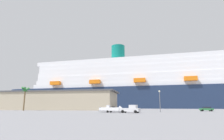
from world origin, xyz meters
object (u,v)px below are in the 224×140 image
Objects in this scene: street_lamp at (160,98)px; parked_car_white_van at (97,108)px; parked_car_black_coupe at (46,108)px; parked_car_green_wagon at (206,109)px; small_boat_on_trailer at (112,109)px; cruise_ship at (166,87)px; palm_tree at (25,92)px; pickup_truck at (131,109)px; parked_car_silver_sedan at (112,108)px.

parked_car_white_van is at bearing 141.59° from street_lamp.
parked_car_black_coupe and parked_car_green_wagon have the same top height.
small_boat_on_trailer is 1.99× the size of parked_car_black_coupe.
cruise_ship is at bearing 85.17° from street_lamp.
parked_car_black_coupe is at bearing -131.81° from cruise_ship.
pickup_truck is at bearing -15.64° from palm_tree.
palm_tree is 36.89m from parked_car_silver_sedan.
parked_car_black_coupe is 1.00× the size of parked_car_green_wagon.
street_lamp is at bearing -140.17° from parked_car_green_wagon.
palm_tree is 2.13× the size of parked_car_black_coupe.
parked_car_green_wagon is at bearing 40.66° from pickup_truck.
cruise_ship reaches higher than parked_car_green_wagon.
pickup_truck reaches higher than parked_car_white_van.
street_lamp is 1.48× the size of parked_car_black_coupe.
cruise_ship reaches higher than street_lamp.
parked_car_green_wagon is at bearing -3.89° from parked_car_black_coupe.
small_boat_on_trailer is 36.05m from parked_car_green_wagon.
cruise_ship is 71.78m from parked_car_white_van.
palm_tree is at bearing 163.99° from small_boat_on_trailer.
parked_car_black_coupe is at bearing 148.91° from pickup_truck.
parked_car_green_wagon is (36.45, -7.67, 0.00)m from parked_car_silver_sedan.
palm_tree is (-59.37, -77.93, -8.09)m from cruise_ship.
palm_tree is 2.12× the size of parked_car_green_wagon.
small_boat_on_trailer is 1.99× the size of parked_car_white_van.
small_boat_on_trailer is 15.39m from street_lamp.
parked_car_white_van is at bearing 115.89° from small_boat_on_trailer.
cruise_ship is 83.92m from street_lamp.
palm_tree is 69.68m from parked_car_green_wagon.
street_lamp is (13.66, 6.15, 3.49)m from small_boat_on_trailer.
parked_car_black_coupe and parked_car_silver_sedan have the same top height.
parked_car_white_van is 44.18m from parked_car_green_wagon.
parked_car_green_wagon is (67.21, -4.57, 0.00)m from parked_car_black_coupe.
parked_car_silver_sedan is at bearing 5.75° from parked_car_black_coupe.
street_lamp is 29.51m from parked_car_silver_sedan.
parked_car_white_van is at bearing 7.65° from parked_car_black_coupe.
parked_car_green_wagon is (16.43, 13.70, -3.62)m from street_lamp.
parked_car_silver_sedan is (32.35, 16.42, -6.72)m from palm_tree.
small_boat_on_trailer is (-20.67, -89.03, -14.68)m from cruise_ship.
parked_car_silver_sedan is 0.99× the size of parked_car_green_wagon.
palm_tree reaches higher than parked_car_green_wagon.
pickup_truck is 49.76m from parked_car_black_coupe.
palm_tree is at bearing -96.82° from parked_car_black_coupe.
pickup_truck is 11.55m from street_lamp.
small_boat_on_trailer is 30.69m from parked_car_white_van.
parked_car_silver_sedan is at bearing -0.73° from parked_car_white_van.
parked_car_silver_sedan is at bearing 26.91° from palm_tree.
small_boat_on_trailer is 44.43m from parked_car_black_coupe.
parked_car_silver_sedan is at bearing -113.72° from cruise_ship.
pickup_truck is 0.66× the size of small_boat_on_trailer.
street_lamp is at bearing 24.24° from small_boat_on_trailer.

